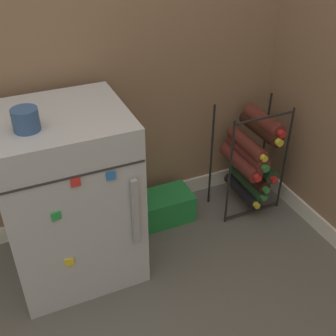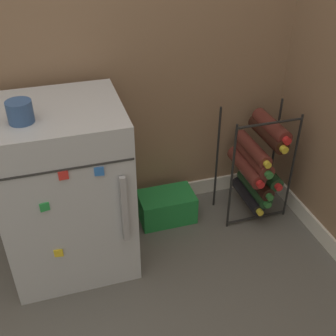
{
  "view_description": "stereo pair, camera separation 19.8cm",
  "coord_description": "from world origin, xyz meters",
  "px_view_note": "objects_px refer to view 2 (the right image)",
  "views": [
    {
      "loc": [
        -0.49,
        -1.06,
        1.49
      ],
      "look_at": [
        0.18,
        0.45,
        0.39
      ],
      "focal_mm": 45.0,
      "sensor_mm": 36.0,
      "label": 1
    },
    {
      "loc": [
        -0.3,
        -1.13,
        1.49
      ],
      "look_at": [
        0.18,
        0.45,
        0.39
      ],
      "focal_mm": 45.0,
      "sensor_mm": 36.0,
      "label": 2
    }
  ],
  "objects_px": {
    "mini_fridge": "(66,190)",
    "soda_box": "(167,207)",
    "wine_rack": "(257,163)",
    "fridge_top_cup": "(20,112)"
  },
  "relations": [
    {
      "from": "fridge_top_cup",
      "to": "soda_box",
      "type": "bearing_deg",
      "value": 19.33
    },
    {
      "from": "mini_fridge",
      "to": "soda_box",
      "type": "bearing_deg",
      "value": 14.84
    },
    {
      "from": "mini_fridge",
      "to": "fridge_top_cup",
      "type": "relative_size",
      "value": 8.35
    },
    {
      "from": "mini_fridge",
      "to": "soda_box",
      "type": "distance_m",
      "value": 0.6
    },
    {
      "from": "wine_rack",
      "to": "soda_box",
      "type": "bearing_deg",
      "value": 171.89
    },
    {
      "from": "soda_box",
      "to": "wine_rack",
      "type": "bearing_deg",
      "value": -8.11
    },
    {
      "from": "soda_box",
      "to": "fridge_top_cup",
      "type": "bearing_deg",
      "value": -160.67
    },
    {
      "from": "soda_box",
      "to": "fridge_top_cup",
      "type": "xyz_separation_m",
      "value": [
        -0.61,
        -0.22,
        0.75
      ]
    },
    {
      "from": "wine_rack",
      "to": "fridge_top_cup",
      "type": "distance_m",
      "value": 1.21
    },
    {
      "from": "mini_fridge",
      "to": "soda_box",
      "type": "xyz_separation_m",
      "value": [
        0.5,
        0.13,
        -0.31
      ]
    }
  ]
}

